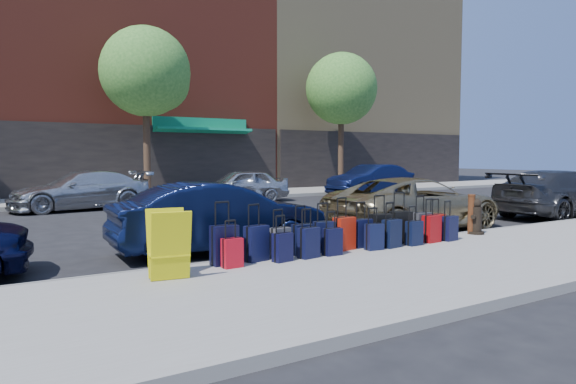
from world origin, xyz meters
TOP-DOWN VIEW (x-y plane):
  - ground at (0.00, 0.00)m, footprint 120.00×120.00m
  - sidewalk_near at (0.00, -6.50)m, footprint 60.00×4.00m
  - sidewalk_far at (0.00, 10.00)m, footprint 60.00×4.00m
  - curb_near at (0.00, -4.48)m, footprint 60.00×0.08m
  - curb_far at (0.00, 7.98)m, footprint 60.00×0.08m
  - building_center at (0.00, 17.99)m, footprint 17.00×12.85m
  - building_right at (16.00, 17.99)m, footprint 15.00×12.12m
  - tree_center at (0.64, 9.50)m, footprint 3.80×3.80m
  - tree_right at (11.14, 9.50)m, footprint 3.80×3.80m
  - suitcase_front_0 at (-2.52, -4.83)m, footprint 0.44×0.26m
  - suitcase_front_1 at (-1.93, -4.85)m, footprint 0.44×0.30m
  - suitcase_front_2 at (-1.43, -4.81)m, footprint 0.38×0.24m
  - suitcase_front_3 at (-0.96, -4.81)m, footprint 0.38×0.23m
  - suitcase_front_4 at (-0.44, -4.76)m, footprint 0.39×0.24m
  - suitcase_front_5 at (-0.02, -4.82)m, footprint 0.45×0.29m
  - suitcase_front_6 at (0.46, -4.78)m, footprint 0.37×0.20m
  - suitcase_front_7 at (0.95, -4.78)m, footprint 0.44×0.28m
  - suitcase_front_8 at (1.47, -4.80)m, footprint 0.47×0.31m
  - suitcase_front_9 at (2.06, -4.82)m, footprint 0.39×0.22m
  - suitcase_front_10 at (2.48, -4.83)m, footprint 0.38×0.25m
  - suitcase_back_0 at (-2.50, -5.09)m, footprint 0.33×0.20m
  - suitcase_back_2 at (-1.58, -5.12)m, footprint 0.36×0.24m
  - suitcase_back_3 at (-1.02, -5.10)m, footprint 0.39×0.27m
  - suitcase_back_4 at (-0.53, -5.13)m, footprint 0.34×0.20m
  - suitcase_back_6 at (0.47, -5.12)m, footprint 0.36×0.23m
  - suitcase_back_7 at (0.93, -5.11)m, footprint 0.40×0.27m
  - suitcase_back_8 at (1.48, -5.16)m, footprint 0.34×0.20m
  - suitcase_back_9 at (2.06, -5.09)m, footprint 0.40×0.25m
  - suitcase_back_10 at (2.54, -5.15)m, footprint 0.38×0.25m
  - fire_hydrant at (3.79, -4.84)m, footprint 0.42×0.37m
  - bollard at (3.69, -4.77)m, footprint 0.17×0.17m
  - display_rack at (-3.61, -5.29)m, footprint 0.64×0.69m
  - car_near_1 at (-1.78, -3.05)m, footprint 4.34×1.68m
  - car_near_2 at (3.86, -2.88)m, footprint 4.98×2.32m
  - car_near_3 at (9.87, -3.31)m, footprint 5.19×2.23m
  - car_far_1 at (-2.63, 7.07)m, footprint 5.06×2.55m
  - car_far_2 at (3.60, 6.82)m, footprint 4.20×1.98m
  - car_far_3 at (10.53, 6.51)m, footprint 4.77×2.09m

SIDE VIEW (x-z plane):
  - ground at x=0.00m, z-range 0.00..0.00m
  - sidewalk_near at x=0.00m, z-range 0.00..0.15m
  - sidewalk_far at x=0.00m, z-range 0.00..0.15m
  - curb_near at x=0.00m, z-range 0.00..0.15m
  - curb_far at x=0.00m, z-range 0.00..0.15m
  - suitcase_back_0 at x=-2.50m, z-range 0.01..0.77m
  - suitcase_back_2 at x=-1.58m, z-range 0.00..0.79m
  - suitcase_back_8 at x=1.48m, z-range 0.00..0.79m
  - suitcase_back_4 at x=-0.53m, z-range 0.00..0.80m
  - suitcase_back_6 at x=0.47m, z-range 0.00..0.81m
  - suitcase_back_10 at x=2.54m, z-range -0.01..0.84m
  - suitcase_front_2 at x=-1.43m, z-range -0.01..0.85m
  - suitcase_back_3 at x=-1.02m, z-range -0.01..0.86m
  - suitcase_front_10 at x=2.48m, z-range -0.01..0.85m
  - suitcase_back_7 at x=0.93m, z-range -0.02..0.87m
  - suitcase_front_6 at x=0.46m, z-range -0.02..0.88m
  - suitcase_front_3 at x=-0.96m, z-range -0.02..0.88m
  - suitcase_back_9 at x=2.06m, z-range -0.02..0.89m
  - suitcase_front_4 at x=-0.44m, z-range -0.02..0.89m
  - suitcase_front_9 at x=2.06m, z-range -0.03..0.92m
  - suitcase_front_1 at x=-1.93m, z-range -0.03..0.94m
  - suitcase_front_5 at x=-0.02m, z-range -0.04..0.97m
  - suitcase_front_7 at x=0.95m, z-range -0.04..0.97m
  - suitcase_front_0 at x=-2.52m, z-range -0.04..1.00m
  - suitcase_front_8 at x=1.47m, z-range -0.04..1.00m
  - fire_hydrant at x=3.79m, z-range 0.12..0.93m
  - bollard at x=3.69m, z-range 0.16..1.08m
  - display_rack at x=-3.61m, z-range 0.14..1.15m
  - car_near_2 at x=3.86m, z-range 0.00..1.38m
  - car_far_2 at x=3.60m, z-range 0.00..1.39m
  - car_near_1 at x=-1.78m, z-range 0.00..1.41m
  - car_far_1 at x=-2.63m, z-range 0.00..1.41m
  - car_near_3 at x=9.87m, z-range 0.00..1.49m
  - car_far_3 at x=10.53m, z-range 0.00..1.53m
  - tree_center at x=0.64m, z-range 1.78..9.05m
  - tree_right at x=11.14m, z-range 1.78..9.05m
  - building_right at x=16.00m, z-range -0.02..17.98m
  - building_center at x=0.00m, z-range -0.02..19.98m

